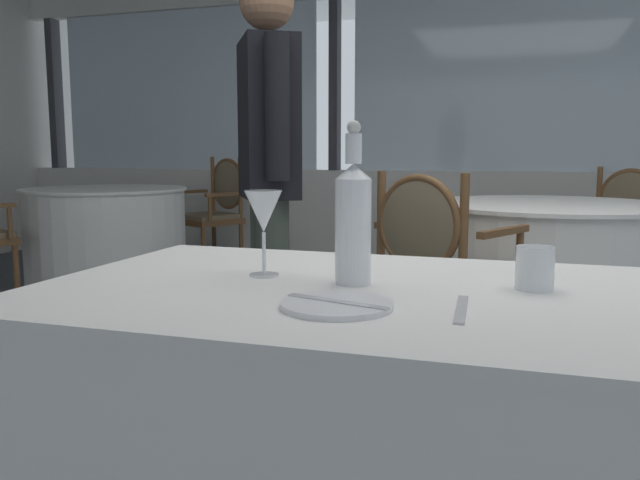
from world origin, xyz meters
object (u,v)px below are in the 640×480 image
object	(u,v)px
water_bottle	(353,219)
dining_chair_1_0	(217,204)
side_plate	(337,305)
water_tumbler	(535,268)
dining_chair_0_0	(436,262)
wine_glass	(263,213)
dining_chair_0_1	(621,226)
diner_person_0	(268,163)

from	to	relation	value
water_bottle	dining_chair_1_0	bearing A→B (deg)	120.34
side_plate	water_tumbler	distance (m)	0.42
dining_chair_1_0	dining_chair_0_0	bearing A→B (deg)	69.42
water_tumbler	side_plate	bearing A→B (deg)	-141.52
dining_chair_1_0	water_bottle	bearing A→B (deg)	57.20
water_bottle	wine_glass	size ratio (longest dim) A/B	1.77
water_tumbler	dining_chair_0_0	xyz separation A→B (m)	(-0.37, 1.36, -0.23)
water_bottle	dining_chair_0_0	world-z (taller)	water_bottle
dining_chair_0_1	wine_glass	bearing A→B (deg)	7.20
water_bottle	diner_person_0	world-z (taller)	diner_person_0
dining_chair_1_0	diner_person_0	distance (m)	3.18
side_plate	dining_chair_1_0	size ratio (longest dim) A/B	0.20
water_tumbler	dining_chair_0_1	distance (m)	3.37
water_bottle	wine_glass	world-z (taller)	water_bottle
diner_person_0	dining_chair_1_0	bearing A→B (deg)	89.36
dining_chair_0_1	dining_chair_1_0	size ratio (longest dim) A/B	0.94
side_plate	water_tumbler	world-z (taller)	water_tumbler
dining_chair_1_0	water_tumbler	bearing A→B (deg)	61.32
side_plate	dining_chair_0_0	size ratio (longest dim) A/B	0.21
side_plate	wine_glass	size ratio (longest dim) A/B	1.06
side_plate	dining_chair_0_0	world-z (taller)	dining_chair_0_0
wine_glass	dining_chair_0_1	xyz separation A→B (m)	(1.16, 3.33, -0.35)
water_bottle	water_tumbler	bearing A→B (deg)	8.38
wine_glass	dining_chair_1_0	xyz separation A→B (m)	(-2.05, 3.83, -0.32)
water_bottle	wine_glass	xyz separation A→B (m)	(-0.21, 0.02, 0.00)
side_plate	dining_chair_0_1	bearing A→B (deg)	75.47
side_plate	wine_glass	distance (m)	0.35
water_tumbler	diner_person_0	bearing A→B (deg)	132.65
water_tumbler	dining_chair_0_1	bearing A→B (deg)	79.78
diner_person_0	side_plate	bearing A→B (deg)	-94.64
water_tumbler	dining_chair_1_0	size ratio (longest dim) A/B	0.09
dining_chair_0_0	diner_person_0	bearing A→B (deg)	138.90
wine_glass	diner_person_0	distance (m)	1.21
dining_chair_0_0	water_tumbler	bearing A→B (deg)	-138.61
side_plate	diner_person_0	size ratio (longest dim) A/B	0.12
side_plate	dining_chair_0_0	distance (m)	1.63
wine_glass	dining_chair_1_0	bearing A→B (deg)	118.15
water_tumbler	dining_chair_0_0	bearing A→B (deg)	105.07
wine_glass	diner_person_0	bearing A→B (deg)	111.69
dining_chair_0_1	diner_person_0	bearing A→B (deg)	-9.62
dining_chair_0_0	diner_person_0	world-z (taller)	diner_person_0
side_plate	dining_chair_1_0	world-z (taller)	dining_chair_1_0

